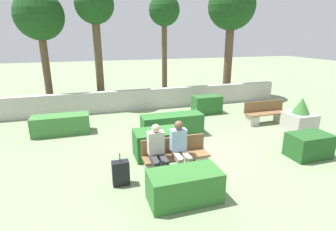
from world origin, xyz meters
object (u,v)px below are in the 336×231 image
Objects in this scene: tree_leftmost at (39,18)px; suitcase at (121,173)px; bench_left_side at (266,115)px; tree_center_right at (164,14)px; person_seated_man at (180,146)px; tree_rightmost at (232,9)px; planter_corner_left at (300,117)px; tree_center_left at (95,10)px; person_seated_woman at (157,149)px; bench_front at (176,159)px.

suitcase is at bearing -73.72° from tree_leftmost.
tree_center_right is (-2.72, 4.58, 3.90)m from bench_left_side.
tree_rightmost is at bearing 53.46° from person_seated_man.
planter_corner_left is (0.57, -1.07, 0.18)m from bench_left_side.
tree_leftmost reaches higher than person_seated_man.
person_seated_man is 8.07m from tree_center_left.
suitcase is at bearing -173.28° from person_seated_woman.
person_seated_man reaches higher than person_seated_woman.
bench_left_side is 5.73m from person_seated_woman.
bench_left_side is 0.32× the size of tree_center_left.
bench_left_side is at bearing 27.55° from person_seated_woman.
person_seated_man is 9.74m from tree_rightmost.
person_seated_woman is at bearing -152.11° from bench_left_side.
suitcase is 8.77m from tree_leftmost.
tree_leftmost is (-3.68, 7.53, 3.26)m from person_seated_man.
person_seated_man is (-4.50, -2.64, 0.41)m from bench_left_side.
suitcase is 0.13× the size of tree_rightmost.
tree_center_left is at bearing 143.29° from bench_left_side.
tree_center_left is (2.29, -0.44, 0.34)m from tree_leftmost.
tree_center_right reaches higher than person_seated_woman.
tree_center_right is 0.87× the size of tree_rightmost.
tree_rightmost is (0.83, 4.55, 4.25)m from bench_left_side.
tree_center_right is (2.35, 7.22, 3.51)m from person_seated_woman.
bench_left_side is 6.28m from tree_rightmost.
suitcase is (-1.45, -0.11, -0.43)m from person_seated_man.
tree_center_left is 6.72m from tree_rightmost.
tree_center_right is at bearing 71.98° from person_seated_woman.
person_seated_woman is (-5.07, -2.64, 0.39)m from bench_left_side.
planter_corner_left is (5.07, 1.57, -0.23)m from person_seated_man.
bench_left_side is at bearing -30.87° from tree_leftmost.
planter_corner_left is 9.32m from tree_center_left.
bench_front is at bearing -127.33° from tree_rightmost.
tree_rightmost is at bearing 52.67° from bench_front.
planter_corner_left is 0.23× the size of tree_center_right.
person_seated_woman is 8.37m from tree_center_right.
tree_center_left reaches higher than planter_corner_left.
tree_rightmost is at bearing 47.12° from suitcase.
person_seated_man is at bearing -162.82° from planter_corner_left.
planter_corner_left is 6.95m from tree_rightmost.
tree_center_left is (-1.34, 6.95, 4.01)m from bench_front.
suitcase is 0.14× the size of tree_center_left.
tree_rightmost is (0.25, 5.62, 4.07)m from planter_corner_left.
tree_leftmost is at bearing 176.77° from tree_center_right.
planter_corner_left is (5.13, 1.43, 0.18)m from bench_front.
tree_center_left reaches higher than bench_left_side.
person_seated_woman is 0.25× the size of tree_leftmost.
bench_front is 1.38× the size of planter_corner_left.
person_seated_man is at bearing -78.90° from tree_center_left.
tree_center_right is 3.56m from tree_rightmost.
tree_rightmost is (5.38, 7.06, 4.25)m from bench_front.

